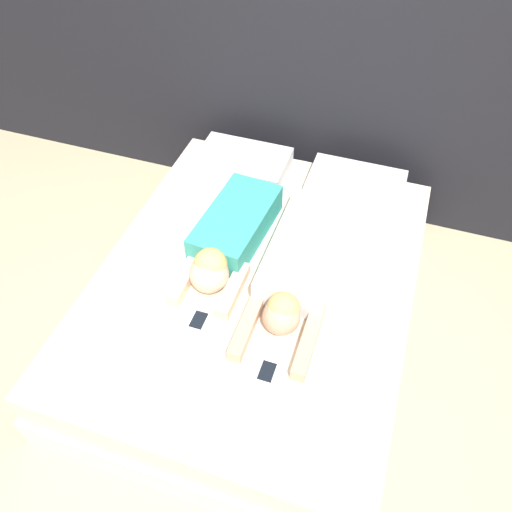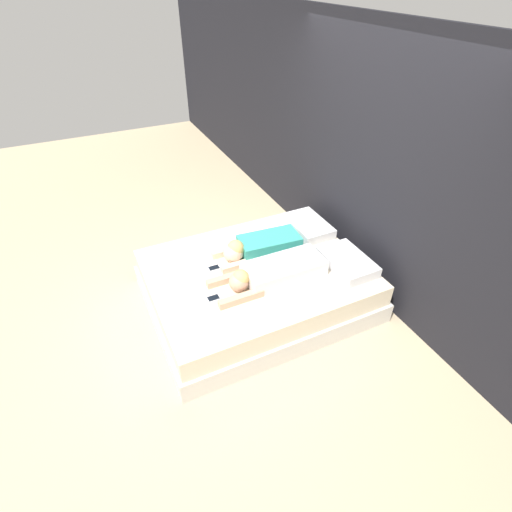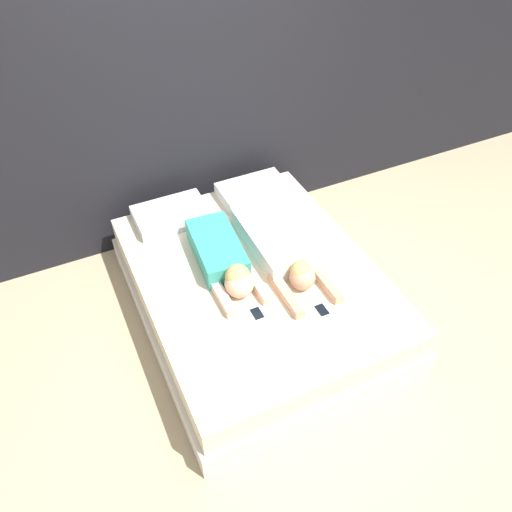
{
  "view_description": "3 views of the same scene",
  "coord_description": "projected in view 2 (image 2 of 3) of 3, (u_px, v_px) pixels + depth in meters",
  "views": [
    {
      "loc": [
        0.56,
        -1.65,
        2.54
      ],
      "look_at": [
        0.0,
        0.0,
        0.6
      ],
      "focal_mm": 35.0,
      "sensor_mm": 36.0,
      "label": 1
    },
    {
      "loc": [
        2.84,
        -1.36,
        2.94
      ],
      "look_at": [
        0.0,
        0.0,
        0.6
      ],
      "focal_mm": 28.0,
      "sensor_mm": 36.0,
      "label": 2
    },
    {
      "loc": [
        -1.13,
        -2.36,
        3.08
      ],
      "look_at": [
        0.0,
        0.0,
        0.6
      ],
      "focal_mm": 35.0,
      "sensor_mm": 36.0,
      "label": 3
    }
  ],
  "objects": [
    {
      "name": "bed",
      "position": [
        256.0,
        285.0,
        4.15
      ],
      "size": [
        1.73,
        2.17,
        0.45
      ],
      "color": "beige",
      "rests_on": "ground_plane"
    },
    {
      "name": "ground_plane",
      "position": [
        256.0,
        300.0,
        4.28
      ],
      "size": [
        12.0,
        12.0,
        0.0
      ],
      "primitive_type": "plane",
      "color": "tan"
    },
    {
      "name": "cell_phone_left",
      "position": [
        214.0,
        268.0,
        4.01
      ],
      "size": [
        0.08,
        0.12,
        0.01
      ],
      "color": "silver",
      "rests_on": "bed"
    },
    {
      "name": "wall_back",
      "position": [
        369.0,
        167.0,
        3.93
      ],
      "size": [
        12.0,
        0.06,
        2.6
      ],
      "color": "black",
      "rests_on": "ground_plane"
    },
    {
      "name": "pillow_head_left",
      "position": [
        308.0,
        226.0,
        4.54
      ],
      "size": [
        0.59,
        0.38,
        0.11
      ],
      "color": "silver",
      "rests_on": "bed"
    },
    {
      "name": "person_left",
      "position": [
        258.0,
        247.0,
        4.15
      ],
      "size": [
        0.37,
        0.92,
        0.24
      ],
      "color": "teal",
      "rests_on": "bed"
    },
    {
      "name": "person_right",
      "position": [
        273.0,
        272.0,
        3.83
      ],
      "size": [
        0.38,
        1.13,
        0.22
      ],
      "color": "silver",
      "rests_on": "bed"
    },
    {
      "name": "pillow_head_right",
      "position": [
        347.0,
        262.0,
        4.0
      ],
      "size": [
        0.59,
        0.38,
        0.11
      ],
      "color": "silver",
      "rests_on": "bed"
    },
    {
      "name": "cell_phone_right",
      "position": [
        213.0,
        298.0,
        3.65
      ],
      "size": [
        0.08,
        0.12,
        0.01
      ],
      "color": "silver",
      "rests_on": "bed"
    }
  ]
}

